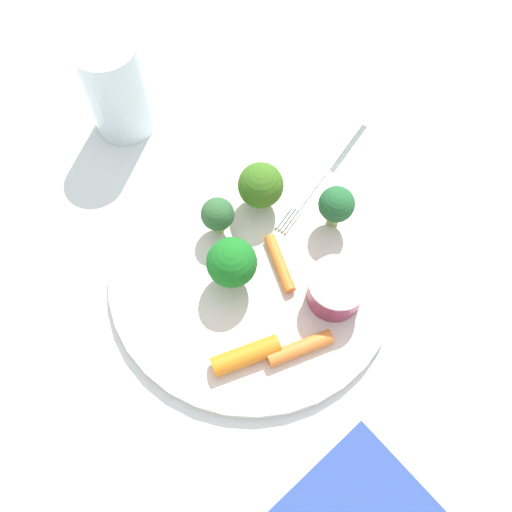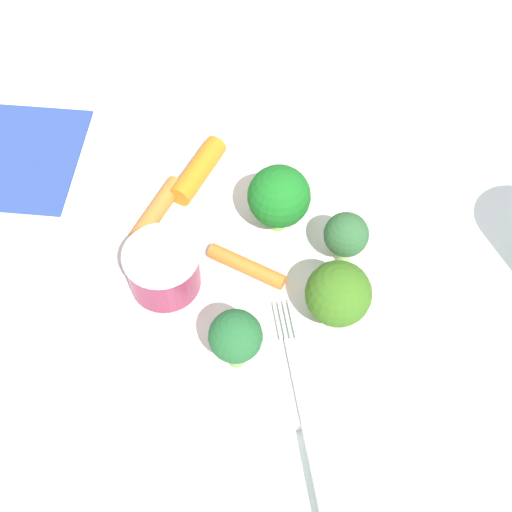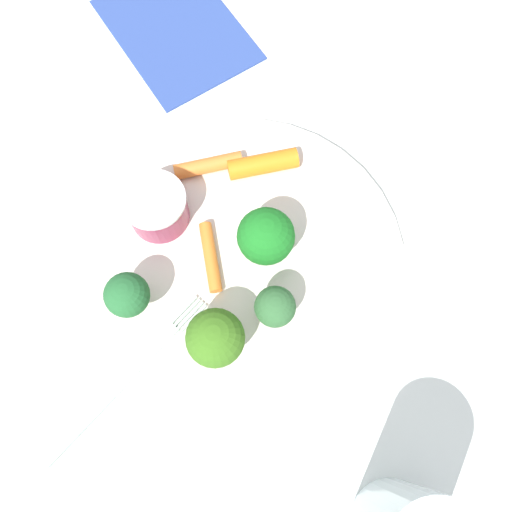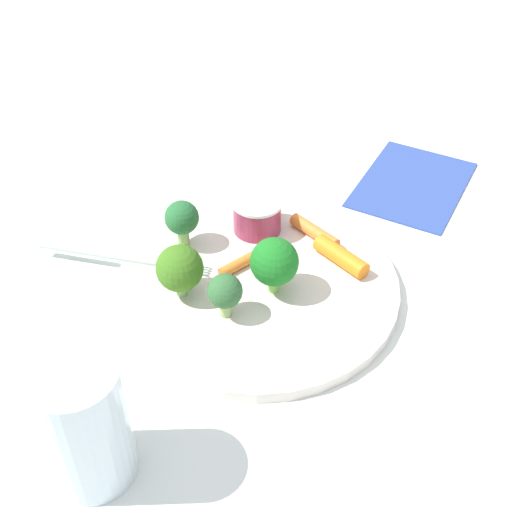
{
  "view_description": "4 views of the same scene",
  "coord_description": "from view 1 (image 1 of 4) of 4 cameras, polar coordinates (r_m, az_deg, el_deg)",
  "views": [
    {
      "loc": [
        -0.08,
        0.2,
        0.48
      ],
      "look_at": [
        -0.0,
        -0.0,
        0.03
      ],
      "focal_mm": 39.47,
      "sensor_mm": 36.0,
      "label": 1
    },
    {
      "loc": [
        -0.12,
        -0.26,
        0.43
      ],
      "look_at": [
        -0.02,
        -0.01,
        0.03
      ],
      "focal_mm": 49.77,
      "sensor_mm": 36.0,
      "label": 2
    },
    {
      "loc": [
        0.07,
        -0.11,
        0.41
      ],
      "look_at": [
        0.01,
        0.0,
        0.03
      ],
      "focal_mm": 36.5,
      "sensor_mm": 36.0,
      "label": 3
    },
    {
      "loc": [
        0.46,
        0.0,
        0.44
      ],
      "look_at": [
        -0.01,
        0.0,
        0.03
      ],
      "focal_mm": 46.94,
      "sensor_mm": 36.0,
      "label": 4
    }
  ],
  "objects": [
    {
      "name": "broccoli_floret_3",
      "position": [
        0.52,
        0.48,
        7.16
      ],
      "size": [
        0.04,
        0.04,
        0.05
      ],
      "color": "#82B568",
      "rests_on": "plate"
    },
    {
      "name": "fork",
      "position": [
        0.57,
        7.02,
        8.67
      ],
      "size": [
        0.05,
        0.17,
        0.0
      ],
      "color": "#ACC3B7",
      "rests_on": "plate"
    },
    {
      "name": "broccoli_floret_1",
      "position": [
        0.52,
        8.15,
        5.13
      ],
      "size": [
        0.03,
        0.03,
        0.05
      ],
      "color": "#80B05A",
      "rests_on": "plate"
    },
    {
      "name": "broccoli_floret_2",
      "position": [
        0.51,
        -3.9,
        4.18
      ],
      "size": [
        0.03,
        0.03,
        0.04
      ],
      "color": "#99B86D",
      "rests_on": "plate"
    },
    {
      "name": "carrot_stick_1",
      "position": [
        0.49,
        4.47,
        -9.29
      ],
      "size": [
        0.05,
        0.05,
        0.01
      ],
      "primitive_type": "cylinder",
      "rotation": [
        1.57,
        0.0,
        5.45
      ],
      "color": "orange",
      "rests_on": "plate"
    },
    {
      "name": "sauce_cup",
      "position": [
        0.49,
        8.13,
        -3.28
      ],
      "size": [
        0.05,
        0.05,
        0.04
      ],
      "color": "#8C2C4C",
      "rests_on": "plate"
    },
    {
      "name": "carrot_stick_0",
      "position": [
        0.48,
        -1.02,
        -10.04
      ],
      "size": [
        0.06,
        0.05,
        0.02
      ],
      "primitive_type": "cylinder",
      "rotation": [
        1.57,
        0.0,
        5.43
      ],
      "color": "orange",
      "rests_on": "plate"
    },
    {
      "name": "broccoli_floret_0",
      "position": [
        0.48,
        -2.48,
        -0.69
      ],
      "size": [
        0.04,
        0.04,
        0.06
      ],
      "color": "#7EC357",
      "rests_on": "plate"
    },
    {
      "name": "carrot_stick_2",
      "position": [
        0.51,
        2.42,
        -0.75
      ],
      "size": [
        0.04,
        0.05,
        0.01
      ],
      "primitive_type": "cylinder",
      "rotation": [
        1.57,
        0.0,
        0.69
      ],
      "color": "orange",
      "rests_on": "plate"
    },
    {
      "name": "plate",
      "position": [
        0.52,
        -0.34,
        -1.59
      ],
      "size": [
        0.27,
        0.27,
        0.01
      ],
      "primitive_type": "cylinder",
      "color": "silver",
      "rests_on": "ground_plane"
    },
    {
      "name": "drinking_glass",
      "position": [
        0.6,
        -14.03,
        16.18
      ],
      "size": [
        0.06,
        0.06,
        0.11
      ],
      "primitive_type": "cylinder",
      "color": "silver",
      "rests_on": "ground_plane"
    },
    {
      "name": "ground_plane",
      "position": [
        0.53,
        -0.33,
        -1.86
      ],
      "size": [
        2.4,
        2.4,
        0.0
      ],
      "primitive_type": "plane",
      "color": "white"
    }
  ]
}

